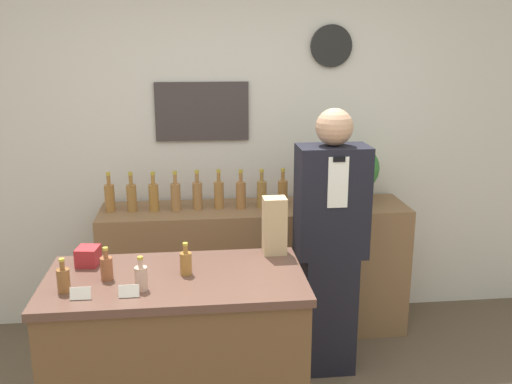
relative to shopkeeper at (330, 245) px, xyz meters
The scene contains 24 objects.
back_wall 1.11m from the shopkeeper, 120.37° to the left, with size 5.20×0.09×2.70m.
back_shelf 0.77m from the shopkeeper, 125.87° to the left, with size 2.11×0.48×0.92m.
display_counter 1.16m from the shopkeeper, 145.91° to the right, with size 1.25×0.65×0.94m.
shopkeeper is the anchor object (origin of this frame).
potted_plant 0.71m from the shopkeeper, 61.43° to the left, with size 0.32×0.32×0.42m.
paper_bag 0.60m from the shopkeeper, 137.48° to the right, with size 0.12×0.11×0.31m.
price_card_left 1.56m from the shopkeeper, 147.93° to the right, with size 0.09×0.02×0.06m.
price_card_right 1.39m from the shopkeeper, 143.34° to the right, with size 0.09×0.02×0.06m.
gift_box 1.42m from the shopkeeper, 162.57° to the right, with size 0.12×0.13×0.09m.
counter_bottle_0 1.60m from the shopkeeper, 152.21° to the right, with size 0.06×0.06×0.16m.
counter_bottle_1 1.39m from the shopkeeper, 153.33° to the right, with size 0.06×0.06×0.16m.
counter_bottle_2 1.31m from the shopkeeper, 144.58° to the right, with size 0.06×0.06×0.16m.
counter_bottle_3 1.06m from the shopkeeper, 145.23° to the right, with size 0.06×0.06×0.16m.
shelf_bottle_0 1.49m from the shopkeeper, 157.85° to the left, with size 0.07×0.07×0.27m.
shelf_bottle_1 1.36m from the shopkeeper, 156.06° to the left, with size 0.07×0.07×0.27m.
shelf_bottle_2 1.22m from the shopkeeper, 153.55° to the left, with size 0.07×0.07×0.27m.
shelf_bottle_3 1.10m from the shopkeeper, 150.06° to the left, with size 0.07×0.07×0.27m.
shelf_bottle_4 0.98m from the shopkeeper, 145.07° to the left, with size 0.07×0.07×0.27m.
shelf_bottle_5 0.87m from the shopkeeper, 139.21° to the left, with size 0.07×0.07×0.27m.
shelf_bottle_6 0.76m from the shopkeeper, 133.09° to the left, with size 0.07×0.07×0.27m.
shelf_bottle_7 0.67m from the shopkeeper, 123.31° to the left, with size 0.07×0.07×0.27m.
shelf_bottle_8 0.61m from the shopkeeper, 111.08° to the left, with size 0.07×0.07×0.27m.
shelf_bottle_9 0.59m from the shopkeeper, 96.50° to the left, with size 0.07×0.07×0.27m.
shelf_bottle_10 0.60m from the shopkeeper, 81.61° to the left, with size 0.07×0.07×0.27m.
Camera 1 is at (-0.31, -2.03, 2.04)m, focal length 40.00 mm.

